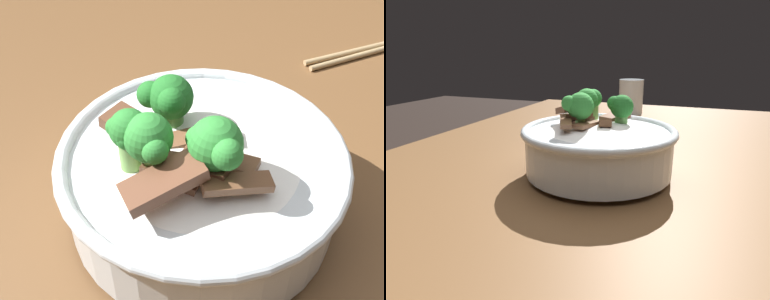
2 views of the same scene
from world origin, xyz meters
The scene contains 3 objects.
dining_table centered at (0.00, 0.00, 0.65)m, with size 1.34×0.99×0.75m.
rice_bowl centered at (-0.05, 0.07, 0.80)m, with size 0.24×0.24×0.13m.
drinking_glass centered at (0.49, 0.13, 0.79)m, with size 0.07×0.07×0.10m.
Camera 2 is at (-0.51, -0.07, 0.94)m, focal length 30.57 mm.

